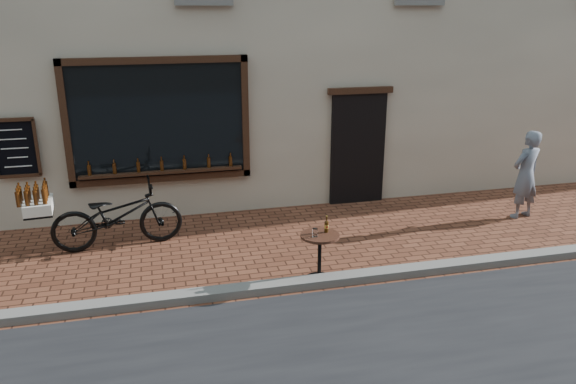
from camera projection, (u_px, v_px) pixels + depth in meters
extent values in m
plane|color=#552B1B|center=(314.00, 293.00, 7.83)|extent=(90.00, 90.00, 0.00)
cube|color=slate|center=(310.00, 282.00, 7.99)|extent=(90.00, 0.25, 0.12)
cube|color=black|center=(159.00, 121.00, 9.98)|extent=(3.00, 0.06, 2.00)
cube|color=black|center=(154.00, 60.00, 9.63)|extent=(3.24, 0.10, 0.12)
cube|color=black|center=(163.00, 178.00, 10.30)|extent=(3.24, 0.10, 0.12)
cube|color=black|center=(66.00, 125.00, 9.61)|extent=(0.12, 0.10, 2.24)
cube|color=black|center=(245.00, 117.00, 10.32)|extent=(0.12, 0.10, 2.24)
cube|color=black|center=(162.00, 172.00, 10.21)|extent=(2.90, 0.16, 0.05)
cube|color=black|center=(358.00, 149.00, 11.09)|extent=(1.10, 0.10, 2.20)
cube|color=black|center=(361.00, 90.00, 10.69)|extent=(1.30, 0.10, 0.12)
cube|color=black|center=(16.00, 148.00, 9.54)|extent=(0.62, 0.04, 0.92)
cylinder|color=#3D1C07|center=(90.00, 170.00, 9.89)|extent=(0.06, 0.06, 0.19)
cylinder|color=#3D1C07|center=(114.00, 169.00, 9.99)|extent=(0.06, 0.06, 0.19)
cylinder|color=#3D1C07|center=(138.00, 167.00, 10.08)|extent=(0.06, 0.06, 0.19)
cylinder|color=#3D1C07|center=(162.00, 166.00, 10.18)|extent=(0.06, 0.06, 0.19)
cylinder|color=#3D1C07|center=(185.00, 164.00, 10.27)|extent=(0.06, 0.06, 0.19)
cylinder|color=#3D1C07|center=(208.00, 163.00, 10.37)|extent=(0.06, 0.06, 0.19)
cylinder|color=#3D1C07|center=(230.00, 161.00, 10.46)|extent=(0.06, 0.06, 0.19)
imported|color=black|center=(117.00, 215.00, 9.16)|extent=(2.14, 0.92, 1.09)
cube|color=black|center=(39.00, 212.00, 8.74)|extent=(0.46, 0.62, 0.04)
cube|color=white|center=(38.00, 206.00, 8.70)|extent=(0.47, 0.64, 0.17)
cylinder|color=#3D1C07|center=(44.00, 197.00, 8.48)|extent=(0.07, 0.07, 0.23)
cylinder|color=#3D1C07|center=(36.00, 198.00, 8.45)|extent=(0.07, 0.07, 0.23)
cylinder|color=#3D1C07|center=(27.00, 199.00, 8.41)|extent=(0.07, 0.07, 0.23)
cylinder|color=#3D1C07|center=(18.00, 200.00, 8.37)|extent=(0.07, 0.07, 0.23)
cylinder|color=#3D1C07|center=(45.00, 194.00, 8.61)|extent=(0.07, 0.07, 0.23)
cylinder|color=#3D1C07|center=(36.00, 195.00, 8.58)|extent=(0.07, 0.07, 0.23)
cylinder|color=#3D1C07|center=(28.00, 196.00, 8.54)|extent=(0.07, 0.07, 0.23)
cylinder|color=#3D1C07|center=(19.00, 197.00, 8.50)|extent=(0.07, 0.07, 0.23)
cylinder|color=#3D1C07|center=(45.00, 191.00, 8.74)|extent=(0.07, 0.07, 0.23)
cylinder|color=#3D1C07|center=(37.00, 192.00, 8.71)|extent=(0.07, 0.07, 0.23)
cylinder|color=#3D1C07|center=(28.00, 193.00, 8.67)|extent=(0.07, 0.07, 0.23)
cylinder|color=#3D1C07|center=(20.00, 194.00, 8.63)|extent=(0.07, 0.07, 0.23)
cylinder|color=#3D1C07|center=(46.00, 188.00, 8.87)|extent=(0.07, 0.07, 0.23)
cylinder|color=black|center=(319.00, 279.00, 8.18)|extent=(0.41, 0.41, 0.03)
cylinder|color=black|center=(320.00, 258.00, 8.08)|extent=(0.06, 0.06, 0.66)
cylinder|color=black|center=(320.00, 236.00, 7.97)|extent=(0.56, 0.56, 0.04)
cylinder|color=gold|center=(326.00, 226.00, 8.01)|extent=(0.06, 0.06, 0.06)
cylinder|color=white|center=(315.00, 233.00, 7.86)|extent=(0.07, 0.07, 0.12)
imported|color=slate|center=(526.00, 175.00, 10.37)|extent=(0.69, 0.54, 1.66)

